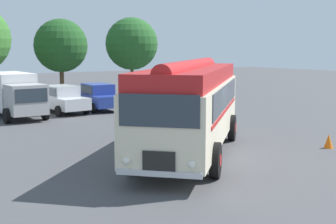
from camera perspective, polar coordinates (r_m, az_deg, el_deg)
The scene contains 8 objects.
ground_plane at distance 17.04m, azimuth 4.68°, elevation -5.49°, with size 120.00×120.00×0.00m, color #474749.
vintage_bus at distance 17.22m, azimuth 2.78°, elevation 1.07°, with size 8.99×8.72×3.49m.
car_near_left at distance 29.15m, azimuth -12.79°, elevation 1.55°, with size 2.19×4.31×1.66m.
car_mid_left at distance 30.15m, azimuth -8.47°, elevation 1.86°, with size 2.19×4.31×1.66m.
box_van at distance 28.08m, azimuth -18.32°, elevation 2.18°, with size 2.40×5.80×2.50m.
tree_centre at distance 36.31m, azimuth -12.81°, elevation 7.79°, with size 3.99×3.99×6.11m.
tree_right_of_centre at distance 39.01m, azimuth -4.67°, elevation 8.23°, with size 4.32×4.32×6.44m.
traffic_cone at distance 19.49m, azimuth 18.99°, elevation -3.39°, with size 0.36×0.36×0.55m, color orange.
Camera 1 is at (-10.38, -12.94, 3.90)m, focal length 50.00 mm.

